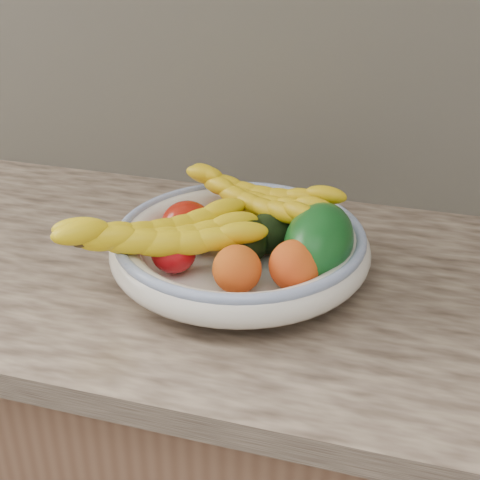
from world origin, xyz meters
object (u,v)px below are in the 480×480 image
Objects in this scene: fruit_bowl at (240,247)px; banana_bunch_front at (160,240)px; banana_bunch_back at (256,202)px; green_mango at (319,242)px.

banana_bunch_front is (-0.10, -0.07, 0.03)m from fruit_bowl.
banana_bunch_back is 0.18m from banana_bunch_front.
green_mango is at bearing -1.46° from fruit_bowl.
fruit_bowl is 1.37× the size of banana_bunch_back.
fruit_bowl is 0.09m from banana_bunch_back.
banana_bunch_back is at bearing 143.23° from green_mango.
banana_bunch_back is (-0.12, 0.08, 0.01)m from green_mango.
fruit_bowl is 2.57× the size of green_mango.
fruit_bowl is at bearing -73.98° from banana_bunch_back.
banana_bunch_front reaches higher than fruit_bowl.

